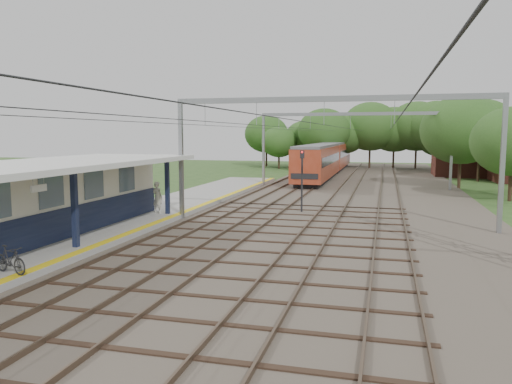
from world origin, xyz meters
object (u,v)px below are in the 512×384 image
(person, at_px, (157,197))
(signal_post, at_px, (302,175))
(train, at_px, (328,158))
(bicycle, at_px, (10,260))

(person, distance_m, signal_post, 9.05)
(train, distance_m, signal_post, 30.78)
(signal_post, bearing_deg, person, -164.21)
(person, xyz_separation_m, bicycle, (0.94, -13.09, -0.47))
(bicycle, bearing_deg, train, 9.71)
(train, relative_size, signal_post, 9.07)
(bicycle, bearing_deg, person, 19.89)
(person, height_order, train, train)
(train, height_order, signal_post, signal_post)
(person, distance_m, bicycle, 13.14)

